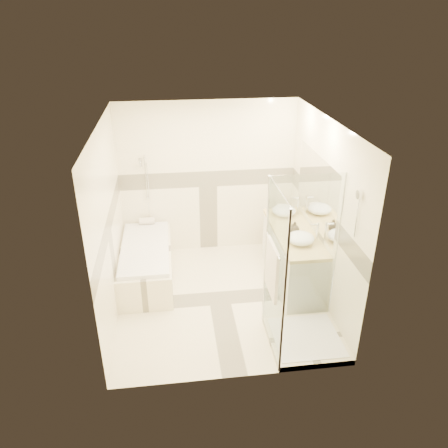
{
  "coord_description": "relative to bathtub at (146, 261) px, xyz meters",
  "views": [
    {
      "loc": [
        -0.59,
        -5.07,
        3.7
      ],
      "look_at": [
        0.1,
        0.25,
        1.05
      ],
      "focal_mm": 35.0,
      "sensor_mm": 36.0,
      "label": 1
    }
  ],
  "objects": [
    {
      "name": "amenity_bottle_b",
      "position": [
        2.13,
        -0.41,
        0.63
      ],
      "size": [
        0.14,
        0.14,
        0.17
      ],
      "primitive_type": "imported",
      "rotation": [
        0.0,
        0.0,
        0.06
      ],
      "color": "black",
      "rests_on": "vanity"
    },
    {
      "name": "faucet_near",
      "position": [
        2.35,
        0.2,
        0.71
      ],
      "size": [
        0.12,
        0.03,
        0.29
      ],
      "color": "silver",
      "rests_on": "vanity"
    },
    {
      "name": "shower_enclosure",
      "position": [
        1.86,
        -1.62,
        0.2
      ],
      "size": [
        0.96,
        0.93,
        2.04
      ],
      "color": "#F9EFC7",
      "rests_on": "ground"
    },
    {
      "name": "bathtub",
      "position": [
        0.0,
        0.0,
        0.0
      ],
      "size": [
        0.75,
        1.7,
        0.56
      ],
      "color": "#F9EFC7",
      "rests_on": "ground"
    },
    {
      "name": "folded_towels",
      "position": [
        2.13,
        0.3,
        0.59
      ],
      "size": [
        0.22,
        0.3,
        0.09
      ],
      "primitive_type": "cube",
      "rotation": [
        0.0,
        0.0,
        -0.24
      ],
      "color": "white",
      "rests_on": "vanity"
    },
    {
      "name": "vessel_sink_far",
      "position": [
        2.13,
        -0.71,
        0.62
      ],
      "size": [
        0.37,
        0.37,
        0.15
      ],
      "primitive_type": "ellipsoid",
      "color": "white",
      "rests_on": "vanity"
    },
    {
      "name": "rolled_towel",
      "position": [
        0.01,
        0.74,
        0.31
      ],
      "size": [
        0.24,
        0.11,
        0.11
      ],
      "primitive_type": "cylinder",
      "rotation": [
        0.0,
        1.57,
        0.0
      ],
      "color": "white",
      "rests_on": "bathtub"
    },
    {
      "name": "vessel_sink_near",
      "position": [
        2.13,
        0.2,
        0.62
      ],
      "size": [
        0.37,
        0.37,
        0.15
      ],
      "primitive_type": "ellipsoid",
      "color": "white",
      "rests_on": "vanity"
    },
    {
      "name": "room",
      "position": [
        1.08,
        -0.64,
        0.95
      ],
      "size": [
        2.82,
        3.02,
        2.52
      ],
      "color": "#F4E9C2",
      "rests_on": "ground"
    },
    {
      "name": "amenity_bottle_a",
      "position": [
        2.13,
        -0.36,
        0.61
      ],
      "size": [
        0.08,
        0.08,
        0.14
      ],
      "primitive_type": "imported",
      "rotation": [
        0.0,
        0.0,
        -0.36
      ],
      "color": "black",
      "rests_on": "vanity"
    },
    {
      "name": "vanity",
      "position": [
        2.15,
        -0.35,
        0.12
      ],
      "size": [
        0.58,
        1.62,
        0.85
      ],
      "color": "white",
      "rests_on": "ground"
    },
    {
      "name": "faucet_far",
      "position": [
        2.35,
        -0.71,
        0.71
      ],
      "size": [
        0.12,
        0.03,
        0.29
      ],
      "color": "silver",
      "rests_on": "vanity"
    }
  ]
}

